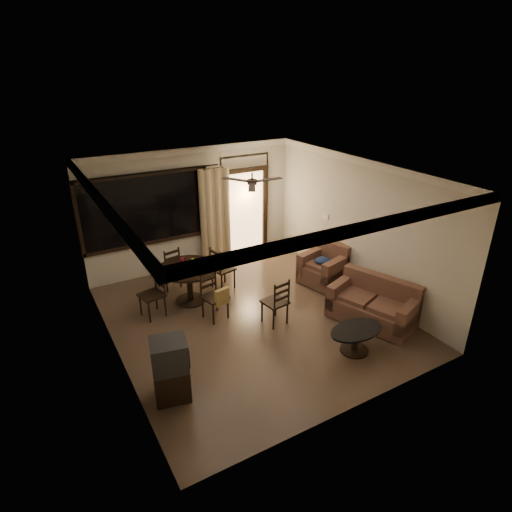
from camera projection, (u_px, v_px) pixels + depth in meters
ground at (253, 318)px, 8.19m from camera, size 5.50×5.50×0.00m
room_shell at (236, 198)px, 9.10m from camera, size 5.50×6.70×5.50m
dining_table at (189, 275)px, 8.53m from camera, size 1.21×1.21×0.98m
dining_chair_west at (153, 303)px, 8.15m from camera, size 0.50×0.50×0.95m
dining_chair_east at (223, 276)px, 9.16m from camera, size 0.50×0.50×0.95m
dining_chair_south at (215, 304)px, 8.07m from camera, size 0.50×0.54×0.95m
dining_chair_north at (170, 275)px, 9.19m from camera, size 0.50×0.50×0.95m
tv_cabinet at (171, 369)px, 6.07m from camera, size 0.59×0.55×0.96m
sofa at (374, 305)px, 7.98m from camera, size 1.29×1.73×0.82m
armchair at (325, 267)px, 9.38m from camera, size 1.04×1.04×0.86m
coffee_table at (356, 337)px, 7.13m from camera, size 0.98×0.59×0.43m
side_chair at (275, 310)px, 7.92m from camera, size 0.47×0.47×0.93m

